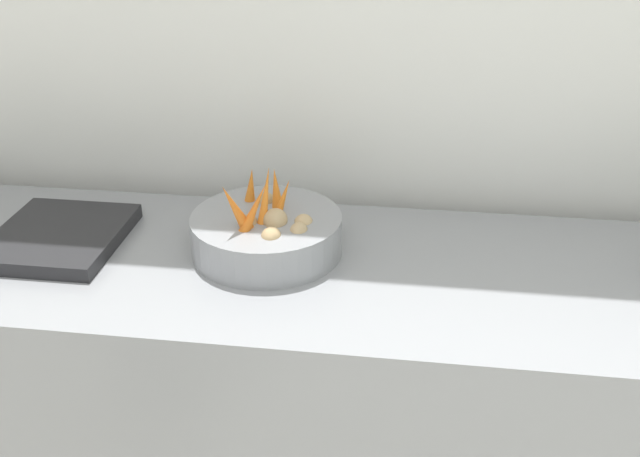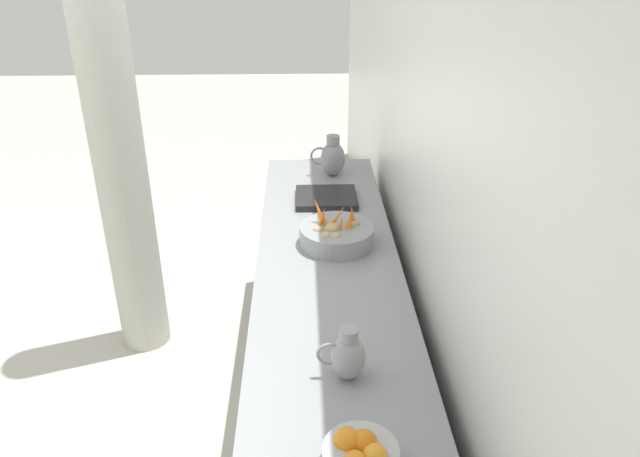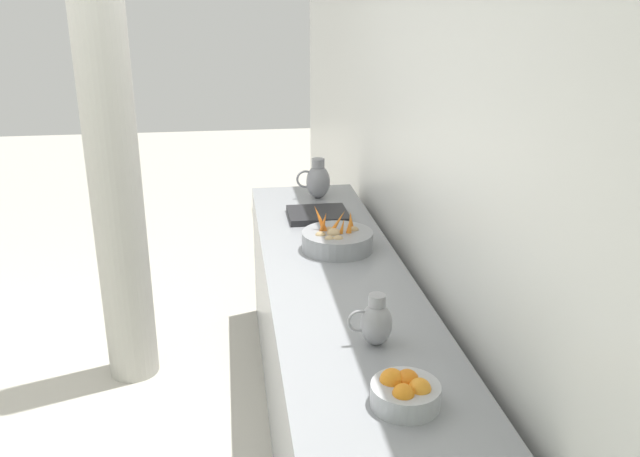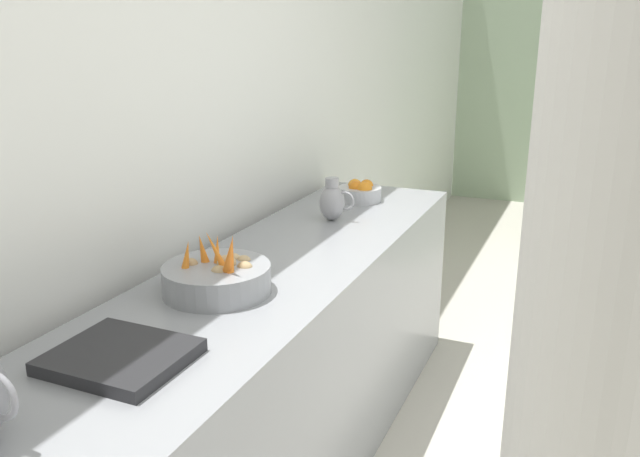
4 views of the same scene
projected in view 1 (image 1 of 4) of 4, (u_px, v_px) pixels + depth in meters
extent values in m
cube|color=gray|center=(371.00, 418.00, 1.88)|extent=(0.66, 2.90, 0.91)
cylinder|color=gray|center=(267.00, 234.00, 1.72)|extent=(0.36, 0.36, 0.09)
torus|color=gray|center=(267.00, 249.00, 1.74)|extent=(0.21, 0.21, 0.01)
cone|color=orange|center=(253.00, 212.00, 1.62)|extent=(0.06, 0.09, 0.14)
cone|color=orange|center=(276.00, 193.00, 1.73)|extent=(0.06, 0.06, 0.12)
cone|color=orange|center=(265.00, 199.00, 1.67)|extent=(0.10, 0.04, 0.14)
cone|color=orange|center=(237.00, 211.00, 1.61)|extent=(0.10, 0.09, 0.16)
cone|color=orange|center=(282.00, 201.00, 1.69)|extent=(0.05, 0.07, 0.11)
cone|color=orange|center=(251.00, 189.00, 1.76)|extent=(0.06, 0.06, 0.12)
ellipsoid|color=tan|center=(303.00, 223.00, 1.68)|extent=(0.05, 0.04, 0.04)
ellipsoid|color=tan|center=(248.00, 223.00, 1.67)|extent=(0.05, 0.05, 0.04)
ellipsoid|color=tan|center=(299.00, 231.00, 1.64)|extent=(0.05, 0.04, 0.04)
ellipsoid|color=tan|center=(271.00, 236.00, 1.62)|extent=(0.05, 0.05, 0.04)
ellipsoid|color=tan|center=(275.00, 220.00, 1.67)|extent=(0.07, 0.06, 0.05)
ellipsoid|color=tan|center=(266.00, 201.00, 1.78)|extent=(0.05, 0.04, 0.04)
cube|color=#232326|center=(59.00, 237.00, 1.77)|extent=(0.34, 0.30, 0.04)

